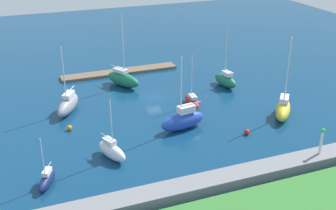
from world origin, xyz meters
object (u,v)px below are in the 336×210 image
Objects in this scene: sailboat_yellow_outer_mooring at (283,109)px; sailboat_white_lone_south at (112,151)px; sailboat_red_along_channel at (192,101)px; sailboat_green_lone_north at (225,80)px; sailboat_navy_center_basin at (47,180)px; sailboat_blue_far_south at (183,120)px; harbor_beacon at (322,139)px; pier_dock at (120,72)px; sailboat_gray_near_pier at (68,104)px; mooring_buoy_orange at (69,128)px; sailboat_green_off_beacon at (123,79)px; mooring_buoy_red at (247,132)px.

sailboat_white_lone_south is at bearing -46.12° from sailboat_yellow_outer_mooring.
sailboat_red_along_channel is (-17.21, -11.82, -0.28)m from sailboat_white_lone_south.
sailboat_green_lone_north reaches higher than sailboat_navy_center_basin.
sailboat_yellow_outer_mooring reaches higher than sailboat_blue_far_south.
sailboat_white_lone_south is at bearing 136.69° from sailboat_navy_center_basin.
pier_dock is at bearing -69.87° from harbor_beacon.
sailboat_navy_center_basin is (34.65, -7.75, -2.78)m from harbor_beacon.
harbor_beacon is 0.32× the size of sailboat_green_lone_north.
sailboat_yellow_outer_mooring is (-3.85, -13.67, -2.18)m from harbor_beacon.
sailboat_white_lone_south reaches higher than harbor_beacon.
sailboat_gray_near_pier is 13.64× the size of mooring_buoy_orange.
sailboat_white_lone_south is 0.74× the size of sailboat_blue_far_south.
sailboat_blue_far_south is at bearing -57.24° from sailboat_yellow_outer_mooring.
sailboat_gray_near_pier reaches higher than sailboat_navy_center_basin.
sailboat_blue_far_south is at bearing 149.90° from sailboat_red_along_channel.
harbor_beacon is 0.26× the size of sailboat_green_off_beacon.
sailboat_green_off_beacon reaches higher than sailboat_yellow_outer_mooring.
sailboat_white_lone_south is 11.12m from mooring_buoy_orange.
sailboat_gray_near_pier is 13.51× the size of mooring_buoy_red.
mooring_buoy_orange is at bearing -173.22° from sailboat_navy_center_basin.
mooring_buoy_red is (-12.28, 25.69, -1.08)m from sailboat_green_off_beacon.
pier_dock is 33.64m from sailboat_white_lone_south.
sailboat_gray_near_pier is at bearing -48.14° from sailboat_blue_far_south.
sailboat_green_lone_north is at bearing -56.05° from sailboat_red_along_channel.
sailboat_green_lone_north is at bearing 101.28° from sailboat_white_lone_south.
sailboat_navy_center_basin reaches higher than mooring_buoy_red.
sailboat_gray_near_pier is 6.80m from mooring_buoy_orange.
sailboat_green_off_beacon is at bearing -64.62° from harbor_beacon.
mooring_buoy_red is at bearing 83.23° from sailboat_gray_near_pier.
pier_dock is 2.11× the size of sailboat_gray_near_pier.
harbor_beacon is 0.41× the size of sailboat_red_along_channel.
sailboat_gray_near_pier is at bearing 81.88° from sailboat_green_lone_north.
harbor_beacon is at bearing 110.13° from pier_dock.
pier_dock is 28.52× the size of mooring_buoy_red.
pier_dock is 3.59× the size of sailboat_navy_center_basin.
sailboat_navy_center_basin is at bearing -42.38° from sailboat_yellow_outer_mooring.
sailboat_yellow_outer_mooring is 30.67m from sailboat_green_off_beacon.
mooring_buoy_orange reaches higher than pier_dock.
sailboat_gray_near_pier is (13.00, 15.25, 1.15)m from pier_dock.
harbor_beacon is 0.55× the size of sailboat_navy_center_basin.
sailboat_yellow_outer_mooring is at bearing 72.97° from sailboat_white_lone_south.
sailboat_yellow_outer_mooring is 35.73m from sailboat_gray_near_pier.
sailboat_green_off_beacon reaches higher than sailboat_red_along_channel.
sailboat_gray_near_pier is at bearing -85.32° from sailboat_green_off_beacon.
sailboat_gray_near_pier reaches higher than pier_dock.
harbor_beacon is 28.87m from sailboat_green_lone_north.
sailboat_white_lone_south is 29.58m from sailboat_yellow_outer_mooring.
sailboat_white_lone_south is 10.41× the size of mooring_buoy_orange.
mooring_buoy_red is (-8.37, 5.12, -1.13)m from sailboat_blue_far_south.
sailboat_red_along_channel is at bearing -132.41° from sailboat_blue_far_south.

